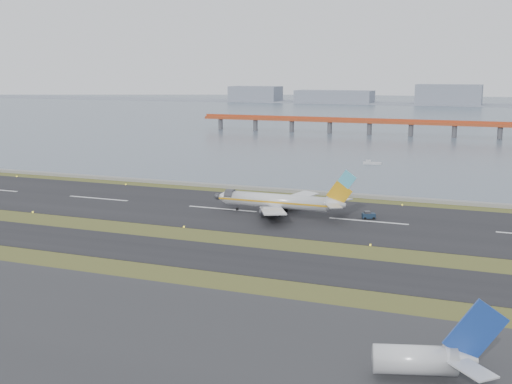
{
  "coord_description": "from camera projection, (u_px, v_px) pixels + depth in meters",
  "views": [
    {
      "loc": [
        70.32,
        -125.73,
        37.18
      ],
      "look_at": [
        12.94,
        22.0,
        7.08
      ],
      "focal_mm": 45.0,
      "sensor_mm": 36.0,
      "label": 1
    }
  ],
  "objects": [
    {
      "name": "ground",
      "position": [
        169.0,
        235.0,
        147.09
      ],
      "size": [
        1000.0,
        1000.0,
        0.0
      ],
      "primitive_type": "plane",
      "color": "#384B1B",
      "rests_on": "ground"
    },
    {
      "name": "taxiway_strip",
      "position": [
        141.0,
        248.0,
        136.09
      ],
      "size": [
        1000.0,
        18.0,
        0.1
      ],
      "primitive_type": "cube",
      "color": "black",
      "rests_on": "ground"
    },
    {
      "name": "runway_strip",
      "position": [
        222.0,
        209.0,
        174.55
      ],
      "size": [
        1000.0,
        45.0,
        0.1
      ],
      "primitive_type": "cube",
      "color": "black",
      "rests_on": "ground"
    },
    {
      "name": "seawall",
      "position": [
        261.0,
        189.0,
        201.94
      ],
      "size": [
        1000.0,
        2.5,
        1.0
      ],
      "primitive_type": "cube",
      "color": "gray",
      "rests_on": "ground"
    },
    {
      "name": "bay_water",
      "position": [
        421.0,
        113.0,
        568.35
      ],
      "size": [
        1400.0,
        800.0,
        1.3
      ],
      "primitive_type": "cube",
      "color": "#43505F",
      "rests_on": "ground"
    },
    {
      "name": "red_pier",
      "position": [
        411.0,
        123.0,
        367.56
      ],
      "size": [
        260.0,
        5.0,
        10.2
      ],
      "color": "#A83F1C",
      "rests_on": "ground"
    },
    {
      "name": "far_shoreline",
      "position": [
        452.0,
        99.0,
        708.9
      ],
      "size": [
        1400.0,
        80.0,
        60.5
      ],
      "color": "gray",
      "rests_on": "ground"
    },
    {
      "name": "airliner",
      "position": [
        281.0,
        201.0,
        167.68
      ],
      "size": [
        38.52,
        32.89,
        12.8
      ],
      "color": "silver",
      "rests_on": "ground"
    },
    {
      "name": "pushback_tug",
      "position": [
        368.0,
        215.0,
        162.76
      ],
      "size": [
        3.71,
        3.0,
        2.08
      ],
      "rotation": [
        0.0,
        0.0,
        0.42
      ],
      "color": "#15263B",
      "rests_on": "ground"
    },
    {
      "name": "second_airliner_tail",
      "position": [
        432.0,
        358.0,
        77.62
      ],
      "size": [
        15.76,
        12.72,
        9.86
      ],
      "rotation": [
        0.0,
        0.0,
        0.29
      ],
      "color": "silver",
      "rests_on": "ground"
    },
    {
      "name": "workboat_near",
      "position": [
        372.0,
        163.0,
        258.02
      ],
      "size": [
        7.36,
        3.11,
        1.73
      ],
      "rotation": [
        0.0,
        0.0,
        0.12
      ],
      "color": "#BBBCC0",
      "rests_on": "ground"
    }
  ]
}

